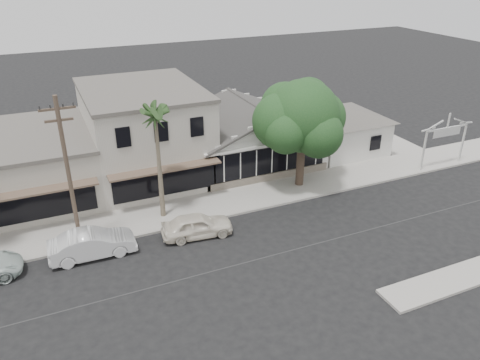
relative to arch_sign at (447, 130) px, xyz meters
name	(u,v)px	position (x,y,z in m)	size (l,w,h in m)	color
ground	(261,259)	(-18.40, -5.30, -3.16)	(140.00, 140.00, 0.00)	black
sidewalk_north	(95,229)	(-26.40, 1.45, -3.08)	(90.00, 3.50, 0.15)	#9E9991
corner_shop	(249,132)	(-13.40, 7.17, -0.54)	(10.40, 8.60, 5.10)	silver
side_cottage	(341,134)	(-5.20, 6.20, -1.66)	(6.00, 6.00, 3.00)	silver
arch_sign	(447,130)	(0.00, 0.00, 0.00)	(4.12, 0.12, 3.95)	white
row_building_near	(145,134)	(-21.40, 8.20, 0.09)	(8.00, 10.00, 6.50)	#BAB4A8
row_building_midnear	(16,169)	(-30.40, 8.20, -1.06)	(10.00, 10.00, 4.20)	#B8B2A5
utility_pole	(68,172)	(-27.40, -0.10, 1.63)	(1.80, 0.24, 9.00)	brown
car_0	(197,225)	(-20.85, -1.63, -2.44)	(1.70, 4.23, 1.44)	white
car_1	(92,244)	(-26.85, -1.23, -2.39)	(1.64, 4.70, 1.55)	silver
shade_tree	(301,117)	(-11.90, 1.94, 2.00)	(7.06, 6.39, 7.84)	#49382C
palm_east	(155,116)	(-22.14, 1.32, 3.63)	(2.85, 2.85, 7.89)	#726651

